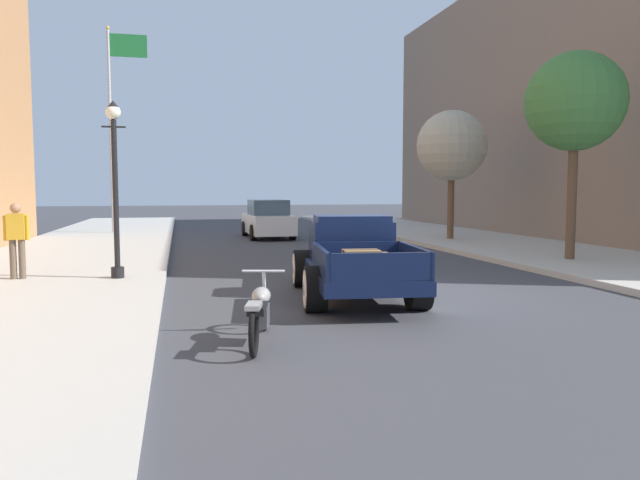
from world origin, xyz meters
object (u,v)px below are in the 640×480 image
at_px(pedestrian_sidewalk_left, 17,236).
at_px(motorcycle_parked, 260,311).
at_px(street_tree_second, 452,146).
at_px(hotrod_truck_navy, 352,257).
at_px(car_background_white, 268,220).
at_px(street_tree_nearest, 575,103).
at_px(flagpole, 115,107).
at_px(street_lamp_near, 115,176).

bearing_deg(pedestrian_sidewalk_left, motorcycle_parked, -53.53).
xyz_separation_m(pedestrian_sidewalk_left, street_tree_second, (13.89, 7.79, 2.70)).
distance_m(hotrod_truck_navy, pedestrian_sidewalk_left, 7.31).
distance_m(hotrod_truck_navy, car_background_white, 14.45).
xyz_separation_m(car_background_white, street_tree_nearest, (6.92, -11.10, 3.71)).
bearing_deg(car_background_white, street_tree_nearest, -58.05).
height_order(flagpole, street_tree_second, flagpole).
bearing_deg(street_lamp_near, pedestrian_sidewalk_left, 170.98).
distance_m(car_background_white, street_tree_nearest, 13.60).
distance_m(street_lamp_near, street_tree_second, 14.39).
relative_size(street_lamp_near, street_tree_nearest, 0.67).
xyz_separation_m(flagpole, street_tree_nearest, (13.36, -13.94, -1.30)).
relative_size(car_background_white, pedestrian_sidewalk_left, 2.63).
height_order(motorcycle_parked, flagpole, flagpole).
bearing_deg(pedestrian_sidewalk_left, flagpole, 87.13).
height_order(motorcycle_parked, street_tree_nearest, street_tree_nearest).
height_order(motorcycle_parked, car_background_white, car_background_white).
xyz_separation_m(street_lamp_near, street_tree_nearest, (11.99, 0.91, 2.09)).
bearing_deg(motorcycle_parked, street_tree_second, 55.88).
bearing_deg(pedestrian_sidewalk_left, car_background_white, 58.48).
bearing_deg(street_lamp_near, car_background_white, 67.12).
relative_size(hotrod_truck_navy, street_lamp_near, 1.32).
bearing_deg(street_lamp_near, motorcycle_parked, -67.37).
bearing_deg(street_tree_nearest, car_background_white, 121.95).
xyz_separation_m(flagpole, street_tree_second, (13.16, -6.73, -1.98)).
relative_size(car_background_white, street_lamp_near, 1.13).
bearing_deg(motorcycle_parked, pedestrian_sidewalk_left, 126.47).
xyz_separation_m(hotrod_truck_navy, car_background_white, (0.41, 14.44, 0.01)).
bearing_deg(hotrod_truck_navy, motorcycle_parked, -124.41).
bearing_deg(motorcycle_parked, street_tree_nearest, 34.71).
distance_m(flagpole, street_tree_second, 14.91).
height_order(street_lamp_near, street_tree_nearest, street_tree_nearest).
xyz_separation_m(car_background_white, flagpole, (-6.43, 2.84, 5.00)).
relative_size(motorcycle_parked, street_tree_second, 0.41).
bearing_deg(motorcycle_parked, hotrod_truck_navy, 55.59).
relative_size(hotrod_truck_navy, flagpole, 0.55).
bearing_deg(car_background_white, pedestrian_sidewalk_left, -121.52).
height_order(car_background_white, street_tree_nearest, street_tree_nearest).
bearing_deg(street_tree_second, motorcycle_parked, -124.12).
relative_size(motorcycle_parked, flagpole, 0.23).
bearing_deg(hotrod_truck_navy, pedestrian_sidewalk_left, 157.76).
bearing_deg(flagpole, motorcycle_parked, -79.65).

